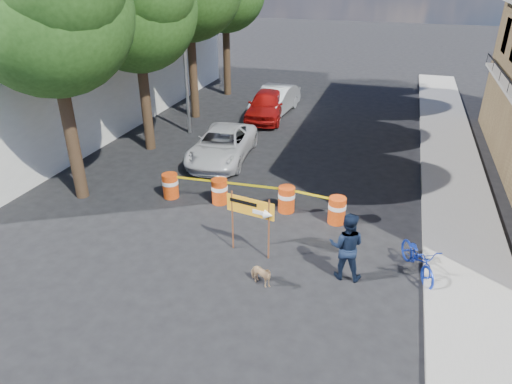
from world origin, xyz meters
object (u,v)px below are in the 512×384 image
Objects in this scene: barrel_far_left at (170,185)px; barrel_mid_right at (286,199)px; pedestrian at (347,246)px; bicycle at (421,244)px; sedan_red at (267,105)px; suv_white at (222,145)px; sedan_silver at (275,100)px; barrel_mid_left at (220,191)px; detour_sign at (256,213)px; dog at (261,275)px; barrel_far_right at (337,210)px.

barrel_far_left and barrel_mid_right have the same top height.
barrel_mid_right is at bearing -53.33° from pedestrian.
bicycle is 14.31m from sedan_red.
sedan_silver is (0.37, 7.13, 0.08)m from suv_white.
barrel_mid_left is at bearing 136.67° from bicycle.
detour_sign is at bearing -66.25° from suv_white.
barrel_mid_right is 1.20× the size of dog.
bicycle is (4.25, -2.34, 0.48)m from barrel_mid_right.
barrel_far_right is (4.13, -0.13, 0.00)m from barrel_mid_left.
bicycle is (6.63, -2.21, 0.48)m from barrel_mid_left.
detour_sign is 7.36m from suv_white.
sedan_red is (0.22, 6.09, 0.11)m from suv_white.
pedestrian reaches higher than detour_sign.
dog is at bearing -58.31° from detour_sign.
suv_white is (-1.34, 3.73, 0.19)m from barrel_mid_left.
sedan_silver is (0.88, 10.98, 0.27)m from barrel_far_left.
suv_white reaches higher than barrel_far_right.
barrel_mid_left is 0.20× the size of sedan_red.
suv_white is 6.09m from sedan_red.
dog is at bearing 179.45° from bicycle.
barrel_mid_left is 0.47× the size of detour_sign.
dog is at bearing -70.95° from sedan_silver.
pedestrian is (4.76, -2.93, 0.50)m from barrel_mid_left.
barrel_mid_left is at bearing 3.72° from barrel_far_left.
pedestrian reaches higher than barrel_mid_right.
barrel_mid_left and barrel_mid_right have the same top height.
bicycle is at bearing -44.60° from dog.
barrel_far_right is 11.25m from sedan_red.
bicycle is at bearing -160.09° from pedestrian.
barrel_far_right is at bearing -0.13° from barrel_far_left.
bicycle is 4.34m from dog.
sedan_red is 1.00× the size of sedan_silver.
dog is (0.52, -1.29, -1.08)m from detour_sign.
barrel_far_right is at bearing -60.02° from sedan_silver.
pedestrian reaches higher than bicycle.
barrel_far_right is at bearing -67.34° from sedan_red.
barrel_far_left is at bearing -102.64° from suv_white.
barrel_far_left is at bearing 157.27° from detour_sign.
barrel_far_left is at bearing -99.36° from sedan_red.
dog is (-1.41, -3.85, -0.15)m from barrel_far_right.
barrel_far_right is 2.91m from pedestrian.
sedan_red is (-3.32, 12.50, -0.63)m from detour_sign.
sedan_silver is at bearing 95.10° from barrel_mid_left.
detour_sign is 13.92m from sedan_silver.
barrel_mid_right is 0.46× the size of pedestrian.
sedan_red is (-1.12, 9.82, 0.30)m from barrel_mid_left.
dog is 8.72m from suv_white.
pedestrian is at bearing -77.34° from barrel_far_right.
detour_sign reaches higher than suv_white.
barrel_far_left is 1.00× the size of barrel_mid_left.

